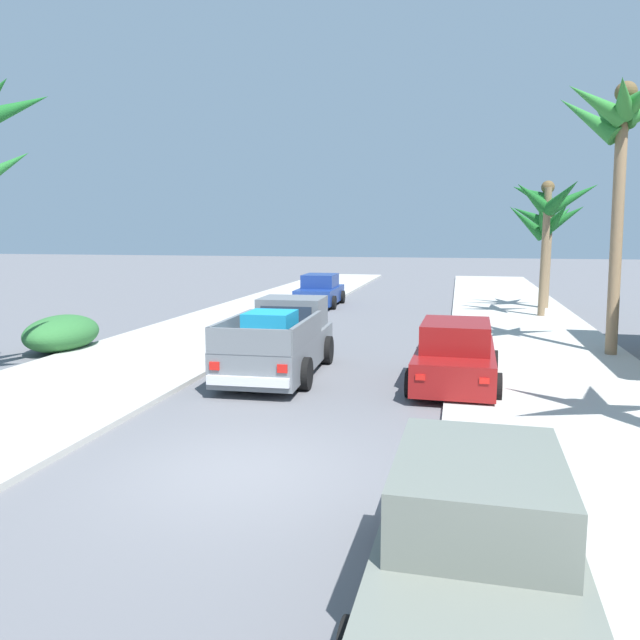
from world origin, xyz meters
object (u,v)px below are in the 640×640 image
(car_right_near, at_px, (320,291))
(palm_tree_right_fore, at_px, (546,224))
(palm_tree_left_back, at_px, (550,203))
(car_left_near, at_px, (477,544))
(hedge_bush, at_px, (62,333))
(car_left_mid, at_px, (455,356))
(pickup_truck, at_px, (280,342))
(palm_tree_right_mid, at_px, (621,125))

(car_right_near, xyz_separation_m, palm_tree_right_fore, (10.38, 0.50, 3.23))
(palm_tree_right_fore, xyz_separation_m, palm_tree_left_back, (-0.28, -3.11, 0.79))
(car_left_near, relative_size, hedge_bush, 1.53)
(car_left_near, xyz_separation_m, hedge_bush, (-11.88, 10.75, -0.16))
(car_left_near, height_order, car_left_mid, same)
(palm_tree_right_fore, bearing_deg, car_left_near, -98.27)
(pickup_truck, bearing_deg, palm_tree_right_mid, 25.98)
(palm_tree_right_mid, xyz_separation_m, hedge_bush, (-15.90, -2.86, -5.97))
(palm_tree_right_mid, distance_m, hedge_bush, 17.22)
(car_right_near, bearing_deg, palm_tree_left_back, -14.51)
(car_right_near, distance_m, palm_tree_right_fore, 10.88)
(car_left_mid, distance_m, palm_tree_left_back, 13.42)
(car_right_near, distance_m, palm_tree_right_mid, 16.06)
(car_left_near, xyz_separation_m, car_left_mid, (-0.26, 9.00, 0.00))
(palm_tree_left_back, bearing_deg, hedge_bush, -145.14)
(car_right_near, distance_m, car_left_mid, 16.30)
(car_left_near, distance_m, palm_tree_right_fore, 24.89)
(car_left_mid, xyz_separation_m, hedge_bush, (-11.62, 1.75, -0.16))
(car_left_mid, height_order, palm_tree_left_back, palm_tree_left_back)
(car_right_near, relative_size, palm_tree_right_fore, 0.86)
(car_left_mid, xyz_separation_m, palm_tree_right_fore, (3.81, 15.42, 3.23))
(car_left_near, bearing_deg, car_right_near, 105.94)
(pickup_truck, bearing_deg, car_right_near, 98.60)
(palm_tree_right_mid, bearing_deg, pickup_truck, -154.02)
(palm_tree_right_fore, distance_m, palm_tree_right_mid, 11.12)
(pickup_truck, xyz_separation_m, car_left_near, (4.63, -9.39, -0.10))
(car_left_near, bearing_deg, pickup_truck, 116.27)
(car_left_mid, relative_size, palm_tree_right_fore, 0.86)
(pickup_truck, xyz_separation_m, palm_tree_left_back, (7.91, 11.91, 3.92))
(pickup_truck, xyz_separation_m, palm_tree_right_mid, (8.65, 4.22, 5.70))
(car_left_mid, distance_m, palm_tree_right_mid, 8.56)
(palm_tree_left_back, bearing_deg, car_left_mid, -106.02)
(car_left_mid, bearing_deg, palm_tree_right_mid, 47.12)
(car_left_near, bearing_deg, car_left_mid, 91.65)
(palm_tree_left_back, height_order, hedge_bush, palm_tree_left_back)
(palm_tree_right_mid, relative_size, palm_tree_left_back, 1.35)
(palm_tree_right_fore, distance_m, palm_tree_left_back, 3.23)
(pickup_truck, distance_m, palm_tree_right_fore, 17.40)
(car_right_near, relative_size, car_left_mid, 1.00)
(palm_tree_right_fore, height_order, hedge_bush, palm_tree_right_fore)
(car_left_near, relative_size, palm_tree_right_mid, 0.55)
(hedge_bush, bearing_deg, car_right_near, 69.04)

